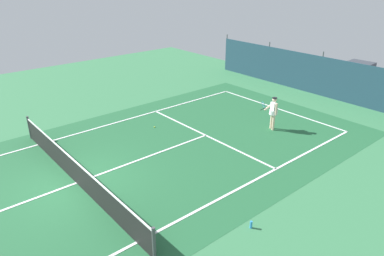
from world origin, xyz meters
name	(u,v)px	position (x,y,z in m)	size (l,w,h in m)	color
ground_plane	(77,183)	(0.00, 0.00, 0.00)	(36.00, 36.00, 0.00)	#387A4C
court_surface	(77,183)	(0.00, 0.00, 0.00)	(11.02, 26.60, 0.01)	#236038
tennis_net	(75,171)	(0.00, 0.00, 0.51)	(10.12, 0.10, 1.10)	black
back_fence	(323,83)	(0.00, 16.35, 0.67)	(16.30, 0.98, 2.70)	#1E3D4C
tennis_player	(273,111)	(1.55, 9.36, 0.96)	(0.84, 0.65, 1.64)	beige
tennis_ball_near_player	(155,127)	(-2.33, 5.08, 0.03)	(0.07, 0.07, 0.07)	#CCDB33
parked_car	(356,76)	(0.84, 18.98, 0.84)	(2.15, 4.27, 1.68)	black
water_bottle	(251,225)	(5.79, 2.99, 0.12)	(0.08, 0.08, 0.24)	#338CD8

